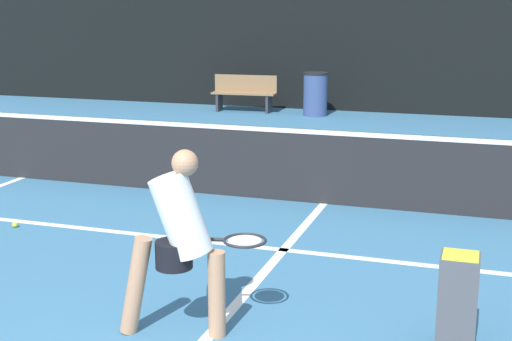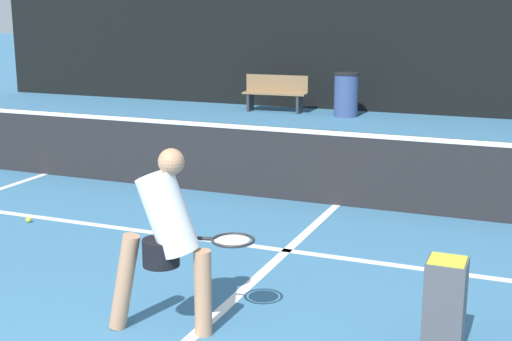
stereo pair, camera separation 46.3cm
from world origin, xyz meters
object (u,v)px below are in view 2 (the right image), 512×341
object	(u,v)px
courtside_bench	(276,92)
parked_car	(358,78)
trash_bin	(346,95)
ball_hopper	(445,304)
player_practicing	(167,235)

from	to	relation	value
courtside_bench	parked_car	bearing A→B (deg)	64.03
trash_bin	ball_hopper	bearing A→B (deg)	-71.21
trash_bin	parked_car	size ratio (longest dim) A/B	0.25
player_practicing	parked_car	size ratio (longest dim) A/B	0.37
trash_bin	parked_car	xyz separation A→B (m)	(-0.51, 3.06, 0.08)
courtside_bench	parked_car	world-z (taller)	parked_car
courtside_bench	trash_bin	distance (m)	1.75
player_practicing	ball_hopper	size ratio (longest dim) A/B	2.05
courtside_bench	parked_car	xyz separation A→B (m)	(1.23, 2.96, 0.12)
player_practicing	courtside_bench	xyz separation A→B (m)	(-3.40, 11.30, -0.32)
ball_hopper	parked_car	distance (m)	14.42
trash_bin	parked_car	distance (m)	3.11
player_practicing	parked_car	xyz separation A→B (m)	(-2.17, 14.26, -0.20)
parked_car	ball_hopper	bearing A→B (deg)	-73.21
player_practicing	trash_bin	xyz separation A→B (m)	(-1.66, 11.20, -0.29)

